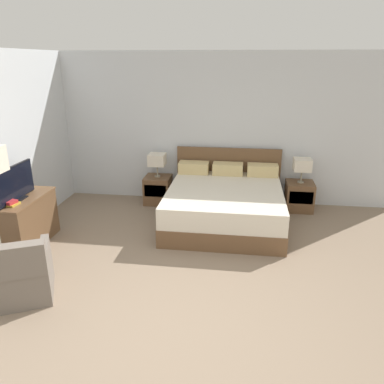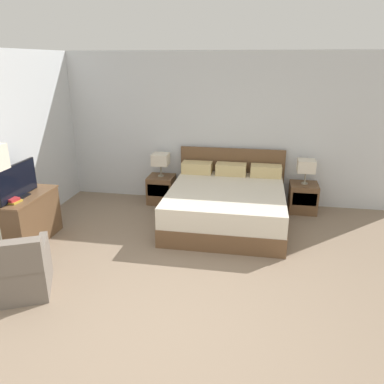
% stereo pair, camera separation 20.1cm
% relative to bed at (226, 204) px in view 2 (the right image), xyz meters
% --- Properties ---
extents(ground_plane, '(11.49, 11.49, 0.00)m').
position_rel_bed_xyz_m(ground_plane, '(-0.33, -2.81, -0.32)').
color(ground_plane, '#84705B').
extents(wall_back, '(6.72, 0.06, 2.70)m').
position_rel_bed_xyz_m(wall_back, '(-0.33, 1.05, 1.03)').
color(wall_back, silver).
rests_on(wall_back, ground).
extents(bed, '(1.89, 2.06, 1.04)m').
position_rel_bed_xyz_m(bed, '(0.00, 0.00, 0.00)').
color(bed, brown).
rests_on(bed, ground).
extents(nightstand_left, '(0.47, 0.46, 0.51)m').
position_rel_bed_xyz_m(nightstand_left, '(-1.28, 0.73, -0.07)').
color(nightstand_left, brown).
rests_on(nightstand_left, ground).
extents(nightstand_right, '(0.47, 0.46, 0.51)m').
position_rel_bed_xyz_m(nightstand_right, '(1.28, 0.73, -0.07)').
color(nightstand_right, brown).
rests_on(nightstand_right, ground).
extents(table_lamp_left, '(0.29, 0.29, 0.43)m').
position_rel_bed_xyz_m(table_lamp_left, '(-1.28, 0.73, 0.50)').
color(table_lamp_left, gray).
rests_on(table_lamp_left, nightstand_left).
extents(table_lamp_right, '(0.29, 0.29, 0.43)m').
position_rel_bed_xyz_m(table_lamp_right, '(1.28, 0.73, 0.50)').
color(table_lamp_right, gray).
rests_on(table_lamp_right, nightstand_right).
extents(dresser, '(0.52, 1.05, 0.72)m').
position_rel_bed_xyz_m(dresser, '(-2.80, -1.18, 0.05)').
color(dresser, brown).
rests_on(dresser, ground).
extents(tv, '(0.18, 0.84, 0.48)m').
position_rel_bed_xyz_m(tv, '(-2.80, -1.27, 0.63)').
color(tv, black).
rests_on(tv, dresser).
extents(book_red_cover, '(0.22, 0.19, 0.03)m').
position_rel_bed_xyz_m(book_red_cover, '(-2.78, -1.46, 0.41)').
color(book_red_cover, gold).
rests_on(book_red_cover, dresser).
extents(book_blue_cover, '(0.27, 0.20, 0.04)m').
position_rel_bed_xyz_m(book_blue_cover, '(-2.82, -1.46, 0.44)').
color(book_blue_cover, '#B7282D').
rests_on(book_blue_cover, book_red_cover).
extents(armchair_by_window, '(0.91, 0.92, 0.76)m').
position_rel_bed_xyz_m(armchair_by_window, '(-2.16, -2.41, -0.04)').
color(armchair_by_window, '#70665B').
rests_on(armchair_by_window, ground).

